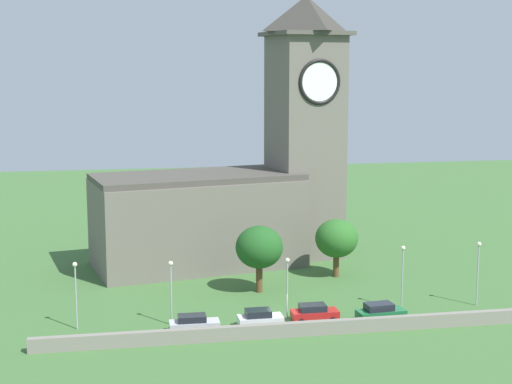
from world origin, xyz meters
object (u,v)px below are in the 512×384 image
Objects in this scene: streetlamp_east_mid at (403,266)px; streetlamp_east_end at (478,263)px; streetlamp_west_end at (76,284)px; tree_churchyard at (337,239)px; car_white at (260,319)px; church at (241,182)px; streetlamp_central at (287,277)px; car_red at (314,313)px; tree_riverside_east at (259,248)px; car_green at (380,313)px; streetlamp_west_mid at (171,282)px; car_silver at (194,323)px.

streetlamp_east_end is (7.95, -0.33, 0.08)m from streetlamp_east_mid.
tree_churchyard is (28.81, 13.23, 0.19)m from streetlamp_west_end.
car_white is at bearing -126.98° from tree_churchyard.
streetlamp_west_end is (-19.17, -22.55, -5.64)m from church.
streetlamp_central reaches higher than car_white.
car_red is at bearing -26.35° from streetlamp_central.
tree_riverside_east is (-0.98, 9.40, 0.80)m from streetlamp_central.
tree_churchyard reaches higher than car_green.
streetlamp_east_mid reaches higher than streetlamp_west_mid.
tree_riverside_east is at bearing 42.09° from streetlamp_west_mid.
church reaches higher than car_silver.
streetlamp_east_mid is (3.50, 3.63, 3.43)m from car_green.
streetlamp_west_end reaches higher than car_red.
car_red is at bearing -166.94° from streetlamp_east_mid.
streetlamp_west_end reaches higher than streetlamp_west_mid.
car_green is at bearing -12.75° from car_red.
car_silver is 21.86m from streetlamp_east_mid.
streetlamp_west_mid is 13.69m from tree_riverside_east.
streetlamp_central is at bearing 153.65° from car_red.
tree_churchyard reaches higher than streetlamp_central.
car_white is at bearing -173.11° from streetlamp_east_end.
church is 23.93m from streetlamp_central.
car_white is at bearing -100.35° from tree_riverside_east.
car_silver is 10.08m from streetlamp_central.
streetlamp_east_mid reaches higher than car_white.
streetlamp_east_end reaches higher than streetlamp_east_mid.
car_white reaches higher than car_red.
car_green is at bearing -8.14° from streetlamp_west_mid.
church reaches higher than streetlamp_east_end.
church is 25.86m from streetlamp_west_mid.
tree_riverside_east is at bearing 24.86° from streetlamp_west_end.
church is 28.84m from car_green.
streetlamp_central is (-8.55, 2.58, 3.18)m from car_green.
streetlamp_east_end is at bearing 2.09° from streetlamp_central.
streetlamp_west_end reaches higher than car_silver.
streetlamp_east_mid is (12.77, -22.14, -5.59)m from church.
car_white is 0.64× the size of streetlamp_east_mid.
streetlamp_east_mid is 13.20m from tree_churchyard.
streetlamp_west_mid is (-1.86, 2.42, 3.39)m from car_silver.
streetlamp_east_mid is at bearing 2.02° from streetlamp_west_mid.
streetlamp_east_mid is 0.96× the size of tree_churchyard.
streetlamp_east_mid is at bearing 0.73° from streetlamp_west_end.
streetlamp_central is at bearing -1.86° from streetlamp_west_end.
streetlamp_east_mid reaches higher than car_silver.
tree_riverside_east is at bearing 147.36° from streetlamp_east_mid.
car_green is at bearing -91.28° from tree_churchyard.
car_silver is 29.65m from streetlamp_east_end.
streetlamp_east_end reaches higher than car_silver.
streetlamp_east_mid is at bearing -32.64° from tree_riverside_east.
tree_churchyard is at bearing 88.72° from car_green.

